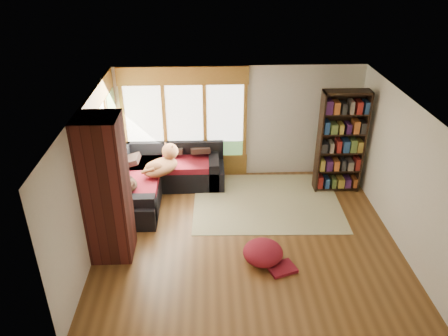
# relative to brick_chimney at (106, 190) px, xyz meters

# --- Properties ---
(floor) EXTENTS (5.50, 5.50, 0.00)m
(floor) POSITION_rel_brick_chimney_xyz_m (2.40, 0.35, -1.30)
(floor) COLOR brown
(floor) RESTS_ON ground
(ceiling) EXTENTS (5.50, 5.50, 0.00)m
(ceiling) POSITION_rel_brick_chimney_xyz_m (2.40, 0.35, 1.30)
(ceiling) COLOR white
(wall_back) EXTENTS (5.50, 0.04, 2.60)m
(wall_back) POSITION_rel_brick_chimney_xyz_m (2.40, 2.85, 0.00)
(wall_back) COLOR silver
(wall_back) RESTS_ON ground
(wall_front) EXTENTS (5.50, 0.04, 2.60)m
(wall_front) POSITION_rel_brick_chimney_xyz_m (2.40, -2.15, 0.00)
(wall_front) COLOR silver
(wall_front) RESTS_ON ground
(wall_left) EXTENTS (0.04, 5.00, 2.60)m
(wall_left) POSITION_rel_brick_chimney_xyz_m (-0.35, 0.35, 0.00)
(wall_left) COLOR silver
(wall_left) RESTS_ON ground
(wall_right) EXTENTS (0.04, 5.00, 2.60)m
(wall_right) POSITION_rel_brick_chimney_xyz_m (5.15, 0.35, 0.00)
(wall_right) COLOR silver
(wall_right) RESTS_ON ground
(windows_back) EXTENTS (2.82, 0.10, 1.90)m
(windows_back) POSITION_rel_brick_chimney_xyz_m (1.20, 2.82, 0.05)
(windows_back) COLOR olive
(windows_back) RESTS_ON wall_back
(windows_left) EXTENTS (0.10, 2.62, 1.90)m
(windows_left) POSITION_rel_brick_chimney_xyz_m (-0.32, 1.55, 0.05)
(windows_left) COLOR olive
(windows_left) RESTS_ON wall_left
(roller_blind) EXTENTS (0.03, 0.72, 0.90)m
(roller_blind) POSITION_rel_brick_chimney_xyz_m (-0.29, 2.38, 0.45)
(roller_blind) COLOR #779B62
(roller_blind) RESTS_ON wall_left
(brick_chimney) EXTENTS (0.70, 0.70, 2.60)m
(brick_chimney) POSITION_rel_brick_chimney_xyz_m (0.00, 0.00, 0.00)
(brick_chimney) COLOR #471914
(brick_chimney) RESTS_ON ground
(sectional_sofa) EXTENTS (2.20, 2.20, 0.80)m
(sectional_sofa) POSITION_rel_brick_chimney_xyz_m (0.45, 2.05, -1.00)
(sectional_sofa) COLOR black
(sectional_sofa) RESTS_ON ground
(area_rug) EXTENTS (3.15, 2.45, 0.01)m
(area_rug) POSITION_rel_brick_chimney_xyz_m (2.94, 1.55, -1.29)
(area_rug) COLOR #EFECCE
(area_rug) RESTS_ON ground
(bookshelf) EXTENTS (0.98, 0.33, 2.28)m
(bookshelf) POSITION_rel_brick_chimney_xyz_m (4.54, 2.05, -0.16)
(bookshelf) COLOR black
(bookshelf) RESTS_ON ground
(pouf) EXTENTS (0.84, 0.84, 0.38)m
(pouf) POSITION_rel_brick_chimney_xyz_m (2.62, -0.35, -1.10)
(pouf) COLOR maroon
(pouf) RESTS_ON area_rug
(dog_tan) EXTENTS (0.96, 1.01, 0.49)m
(dog_tan) POSITION_rel_brick_chimney_xyz_m (0.76, 1.88, -0.51)
(dog_tan) COLOR brown
(dog_tan) RESTS_ON sectional_sofa
(dog_brindle) EXTENTS (0.70, 0.78, 0.38)m
(dog_brindle) POSITION_rel_brick_chimney_xyz_m (0.04, 1.27, -0.57)
(dog_brindle) COLOR black
(dog_brindle) RESTS_ON sectional_sofa
(throw_pillows) EXTENTS (1.98, 1.68, 0.45)m
(throw_pillows) POSITION_rel_brick_chimney_xyz_m (0.53, 2.10, -0.54)
(throw_pillows) COLOR black
(throw_pillows) RESTS_ON sectional_sofa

